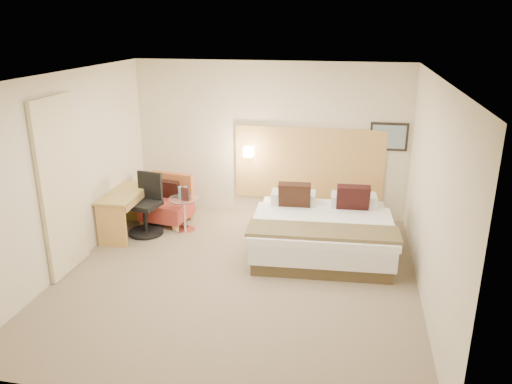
% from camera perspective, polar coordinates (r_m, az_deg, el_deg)
% --- Properties ---
extents(floor, '(4.80, 5.00, 0.02)m').
position_cam_1_polar(floor, '(6.96, -2.07, -9.67)').
color(floor, '#796851').
rests_on(floor, ground).
extents(ceiling, '(4.80, 5.00, 0.02)m').
position_cam_1_polar(ceiling, '(6.14, -2.38, 13.20)').
color(ceiling, white).
rests_on(ceiling, floor).
extents(wall_back, '(4.80, 0.02, 2.70)m').
position_cam_1_polar(wall_back, '(8.80, 1.56, 6.00)').
color(wall_back, beige).
rests_on(wall_back, floor).
extents(wall_front, '(4.80, 0.02, 2.70)m').
position_cam_1_polar(wall_front, '(4.21, -10.20, -9.38)').
color(wall_front, beige).
rests_on(wall_front, floor).
extents(wall_left, '(0.02, 5.00, 2.70)m').
position_cam_1_polar(wall_left, '(7.34, -20.85, 2.10)').
color(wall_left, beige).
rests_on(wall_left, floor).
extents(wall_right, '(0.02, 5.00, 2.70)m').
position_cam_1_polar(wall_right, '(6.34, 19.50, -0.33)').
color(wall_right, beige).
rests_on(wall_right, floor).
extents(headboard_panel, '(2.60, 0.04, 1.30)m').
position_cam_1_polar(headboard_panel, '(8.77, 6.01, 3.16)').
color(headboard_panel, tan).
rests_on(headboard_panel, wall_back).
extents(art_frame, '(0.62, 0.03, 0.47)m').
position_cam_1_polar(art_frame, '(8.64, 14.94, 6.14)').
color(art_frame, black).
rests_on(art_frame, wall_back).
extents(art_canvas, '(0.54, 0.01, 0.39)m').
position_cam_1_polar(art_canvas, '(8.62, 14.95, 6.11)').
color(art_canvas, gray).
rests_on(art_canvas, wall_back).
extents(lamp_arm, '(0.02, 0.12, 0.02)m').
position_cam_1_polar(lamp_arm, '(8.82, -0.80, 4.70)').
color(lamp_arm, silver).
rests_on(lamp_arm, wall_back).
extents(lamp_shade, '(0.15, 0.15, 0.15)m').
position_cam_1_polar(lamp_shade, '(8.76, -0.88, 4.61)').
color(lamp_shade, '#F5E4BF').
rests_on(lamp_shade, wall_back).
extents(curtain, '(0.06, 0.90, 2.42)m').
position_cam_1_polar(curtain, '(7.15, -21.42, 0.50)').
color(curtain, beige).
rests_on(curtain, wall_left).
extents(bottle_a, '(0.07, 0.07, 0.20)m').
position_cam_1_polar(bottle_a, '(8.26, -8.66, -0.06)').
color(bottle_a, '#7DA7C1').
rests_on(bottle_a, side_table).
extents(bottle_b, '(0.07, 0.07, 0.20)m').
position_cam_1_polar(bottle_b, '(8.25, -8.08, -0.05)').
color(bottle_b, '#8398CB').
rests_on(bottle_b, side_table).
extents(menu_folder, '(0.14, 0.07, 0.22)m').
position_cam_1_polar(menu_folder, '(8.15, -8.08, -0.22)').
color(menu_folder, '#3A1A18').
rests_on(menu_folder, side_table).
extents(bed, '(2.14, 2.10, 1.00)m').
position_cam_1_polar(bed, '(7.63, 7.57, -4.36)').
color(bed, '#483A24').
rests_on(bed, floor).
extents(lounge_chair, '(0.85, 0.77, 0.81)m').
position_cam_1_polar(lounge_chair, '(8.78, -10.05, -1.30)').
color(lounge_chair, tan).
rests_on(lounge_chair, floor).
extents(side_table, '(0.57, 0.57, 0.56)m').
position_cam_1_polar(side_table, '(8.35, -8.20, -2.38)').
color(side_table, white).
rests_on(side_table, floor).
extents(desk, '(0.56, 1.16, 0.71)m').
position_cam_1_polar(desk, '(8.34, -14.67, -1.02)').
color(desk, '#A58740').
rests_on(desk, floor).
extents(desk_chair, '(0.65, 0.65, 1.00)m').
position_cam_1_polar(desk_chair, '(8.33, -12.41, -1.96)').
color(desk_chair, black).
rests_on(desk_chair, floor).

